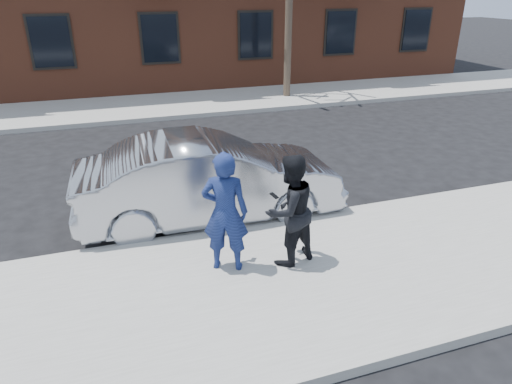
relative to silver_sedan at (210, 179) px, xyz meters
name	(u,v)px	position (x,y,z in m)	size (l,w,h in m)	color
ground	(284,279)	(0.55, -2.30, -0.79)	(100.00, 100.00, 0.00)	black
near_sidewalk	(291,284)	(0.55, -2.55, -0.71)	(50.00, 3.50, 0.15)	gray
near_curb	(252,227)	(0.55, -0.75, -0.71)	(50.00, 0.10, 0.15)	#999691
far_sidewalk	(169,105)	(0.55, 8.95, -0.71)	(50.00, 3.50, 0.15)	gray
far_curb	(177,117)	(0.55, 7.15, -0.71)	(50.00, 0.10, 0.15)	#999691
silver_sedan	(210,179)	(0.00, 0.00, 0.00)	(1.67, 4.79, 1.58)	#999BA3
man_hoodie	(225,212)	(-0.23, -1.91, 0.27)	(0.78, 0.65, 1.82)	navy
man_peacoat	(290,211)	(0.71, -2.05, 0.22)	(0.99, 0.88, 1.71)	black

